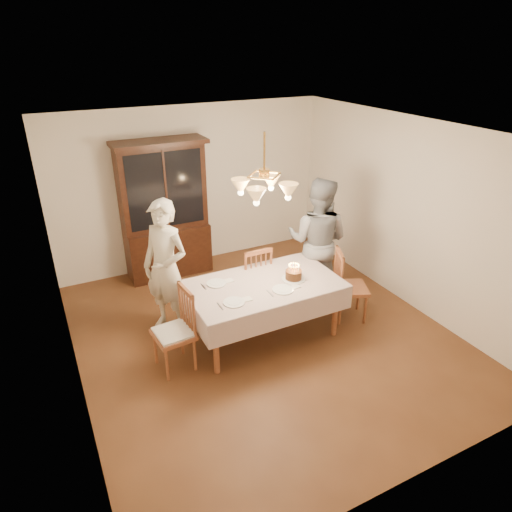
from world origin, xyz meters
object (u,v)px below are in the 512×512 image
china_hutch (165,212)px  elderly_woman (166,268)px  dining_table (263,289)px  birthday_cake (294,275)px  chair_far_side (252,282)px

china_hutch → elderly_woman: size_ratio=1.21×
dining_table → birthday_cake: size_ratio=6.33×
dining_table → elderly_woman: bearing=145.9°
dining_table → chair_far_side: chair_far_side is taller
chair_far_side → elderly_woman: size_ratio=0.56×
china_hutch → birthday_cake: bearing=-68.0°
china_hutch → dining_table: bearing=-76.2°
china_hutch → elderly_woman: 1.64m
china_hutch → chair_far_side: 1.88m
chair_far_side → birthday_cake: chair_far_side is taller
china_hutch → birthday_cake: (0.94, -2.33, -0.22)m
chair_far_side → elderly_woman: (-1.18, 0.08, 0.45)m
dining_table → china_hutch: 2.35m
china_hutch → chair_far_side: china_hutch is taller
china_hutch → elderly_woman: (-0.47, -1.57, -0.15)m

